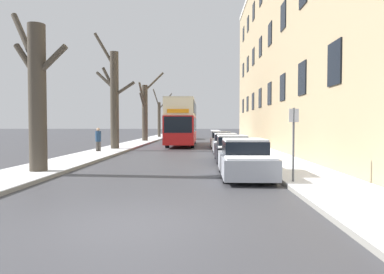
# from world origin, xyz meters

# --- Properties ---
(ground_plane) EXTENTS (320.00, 320.00, 0.00)m
(ground_plane) POSITION_xyz_m (0.00, 0.00, 0.00)
(ground_plane) COLOR #424247
(sidewalk_left) EXTENTS (2.75, 130.00, 0.16)m
(sidewalk_left) POSITION_xyz_m (-5.58, 53.00, 0.08)
(sidewalk_left) COLOR gray
(sidewalk_left) RESTS_ON ground
(sidewalk_right) EXTENTS (2.75, 130.00, 0.16)m
(sidewalk_right) POSITION_xyz_m (5.58, 53.00, 0.08)
(sidewalk_right) COLOR gray
(sidewalk_right) RESTS_ON ground
(terrace_facade_right) EXTENTS (9.10, 41.68, 17.99)m
(terrace_facade_right) POSITION_xyz_m (11.45, 23.52, 9.00)
(terrace_facade_right) COLOR tan
(terrace_facade_right) RESTS_ON ground
(bare_tree_left_0) EXTENTS (2.99, 1.52, 6.84)m
(bare_tree_left_0) POSITION_xyz_m (-5.22, 6.82, 3.27)
(bare_tree_left_0) COLOR #423A30
(bare_tree_left_0) RESTS_ON ground
(bare_tree_left_1) EXTENTS (3.42, 1.02, 9.35)m
(bare_tree_left_1) POSITION_xyz_m (-5.50, 19.91, 4.18)
(bare_tree_left_1) COLOR #423A30
(bare_tree_left_1) RESTS_ON ground
(bare_tree_left_2) EXTENTS (3.12, 3.56, 8.22)m
(bare_tree_left_2) POSITION_xyz_m (-5.31, 33.17, 3.74)
(bare_tree_left_2) COLOR #423A30
(bare_tree_left_2) RESTS_ON ground
(bare_tree_left_3) EXTENTS (2.62, 3.64, 7.39)m
(bare_tree_left_3) POSITION_xyz_m (-5.24, 46.06, 3.25)
(bare_tree_left_3) COLOR #423A30
(bare_tree_left_3) RESTS_ON ground
(double_decker_bus) EXTENTS (2.58, 10.71, 4.36)m
(double_decker_bus) POSITION_xyz_m (-0.53, 26.27, 2.47)
(double_decker_bus) COLOR red
(double_decker_bus) RESTS_ON ground
(parked_car_0) EXTENTS (1.85, 4.57, 1.49)m
(parked_car_0) POSITION_xyz_m (3.13, 6.39, 0.69)
(parked_car_0) COLOR #9EA3AD
(parked_car_0) RESTS_ON ground
(parked_car_1) EXTENTS (1.83, 4.53, 1.45)m
(parked_car_1) POSITION_xyz_m (3.13, 12.01, 0.68)
(parked_car_1) COLOR black
(parked_car_1) RESTS_ON ground
(parked_car_2) EXTENTS (1.77, 4.21, 1.42)m
(parked_car_2) POSITION_xyz_m (3.13, 17.52, 0.66)
(parked_car_2) COLOR #9EA3AD
(parked_car_2) RESTS_ON ground
(parked_car_3) EXTENTS (1.84, 4.29, 1.44)m
(parked_car_3) POSITION_xyz_m (3.13, 23.54, 0.67)
(parked_car_3) COLOR silver
(parked_car_3) RESTS_ON ground
(oncoming_van) EXTENTS (2.05, 5.29, 2.15)m
(oncoming_van) POSITION_xyz_m (-2.22, 41.06, 1.17)
(oncoming_van) COLOR #9EA3AD
(oncoming_van) RESTS_ON ground
(pedestrian_left_sidewalk) EXTENTS (0.40, 0.40, 1.82)m
(pedestrian_left_sidewalk) POSITION_xyz_m (-5.89, 17.05, 1.00)
(pedestrian_left_sidewalk) COLOR #4C4742
(pedestrian_left_sidewalk) RESTS_ON ground
(street_sign_post) EXTENTS (0.32, 0.07, 2.59)m
(street_sign_post) POSITION_xyz_m (4.50, 4.49, 1.49)
(street_sign_post) COLOR #4C4F54
(street_sign_post) RESTS_ON ground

